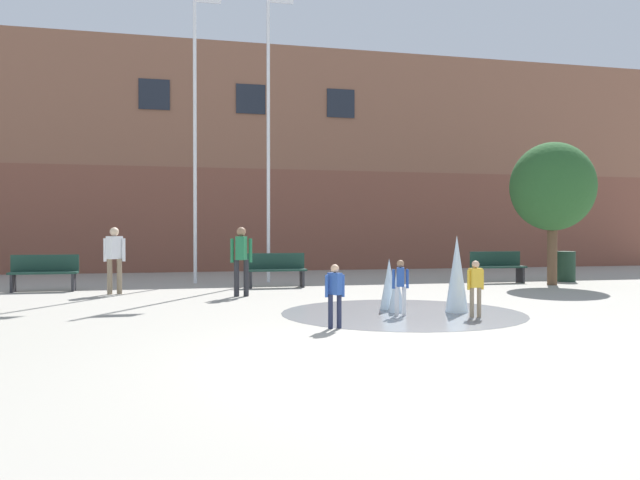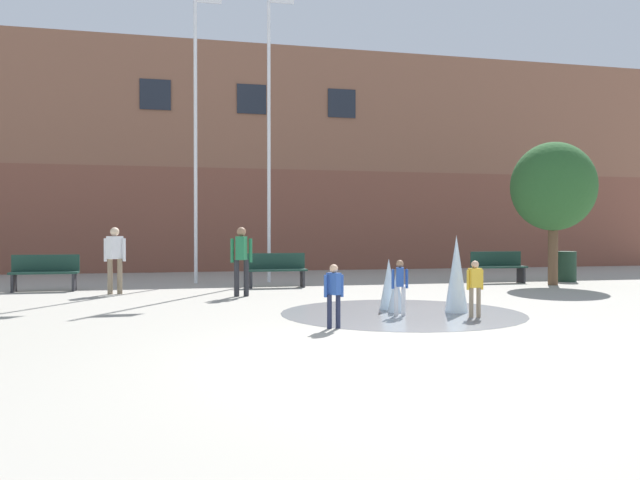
{
  "view_description": "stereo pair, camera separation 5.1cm",
  "coord_description": "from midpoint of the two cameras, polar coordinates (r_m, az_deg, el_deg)",
  "views": [
    {
      "loc": [
        -2.8,
        -6.71,
        1.48
      ],
      "look_at": [
        0.37,
        6.87,
        1.3
      ],
      "focal_mm": 35.0,
      "sensor_mm": 36.0,
      "label": 1
    },
    {
      "loc": [
        -2.75,
        -6.72,
        1.48
      ],
      "look_at": [
        0.37,
        6.87,
        1.3
      ],
      "focal_mm": 35.0,
      "sensor_mm": 36.0,
      "label": 2
    }
  ],
  "objects": [
    {
      "name": "trash_can",
      "position": [
        20.01,
        21.47,
        -2.26
      ],
      "size": [
        0.56,
        0.56,
        0.9
      ],
      "primitive_type": "cylinder",
      "color": "#193323",
      "rests_on": "ground"
    },
    {
      "name": "ground_plane",
      "position": [
        7.42,
        9.28,
        -10.78
      ],
      "size": [
        100.0,
        100.0,
        0.0
      ],
      "primitive_type": "plane",
      "color": "#9E998E"
    },
    {
      "name": "street_tree_near_building",
      "position": [
        18.54,
        20.41,
        4.56
      ],
      "size": [
        2.31,
        2.31,
        3.97
      ],
      "color": "brown",
      "rests_on": "ground"
    },
    {
      "name": "flagpole_right",
      "position": [
        18.75,
        -4.75,
        10.93
      ],
      "size": [
        0.8,
        0.1,
        9.08
      ],
      "color": "silver",
      "rests_on": "ground"
    },
    {
      "name": "flagpole_left",
      "position": [
        18.54,
        -11.37,
        10.76
      ],
      "size": [
        0.8,
        0.1,
        8.92
      ],
      "color": "silver",
      "rests_on": "ground"
    },
    {
      "name": "teen_by_trashcan",
      "position": [
        14.41,
        -7.31,
        -1.44
      ],
      "size": [
        0.5,
        0.39,
        1.59
      ],
      "rotation": [
        0.0,
        0.0,
        -1.9
      ],
      "color": "#28282D",
      "rests_on": "ground"
    },
    {
      "name": "child_with_pink_shirt",
      "position": [
        9.56,
        1.21,
        -4.67
      ],
      "size": [
        0.31,
        0.24,
        0.99
      ],
      "rotation": [
        0.0,
        0.0,
        -0.99
      ],
      "color": "#1E233D",
      "rests_on": "ground"
    },
    {
      "name": "splash_fountain",
      "position": [
        11.71,
        9.17,
        -4.35
      ],
      "size": [
        4.43,
        4.43,
        1.42
      ],
      "color": "gray",
      "rests_on": "ground"
    },
    {
      "name": "library_building",
      "position": [
        26.73,
        -7.18,
        6.79
      ],
      "size": [
        36.0,
        6.05,
        8.6
      ],
      "color": "brown",
      "rests_on": "ground"
    },
    {
      "name": "park_bench_far_right",
      "position": [
        18.84,
        15.84,
        -2.33
      ],
      "size": [
        1.6,
        0.44,
        0.91
      ],
      "color": "#28282D",
      "rests_on": "ground"
    },
    {
      "name": "adult_in_red",
      "position": [
        15.58,
        -18.37,
        -1.31
      ],
      "size": [
        0.5,
        0.38,
        1.59
      ],
      "rotation": [
        0.0,
        0.0,
        0.75
      ],
      "color": "#89755B",
      "rests_on": "ground"
    },
    {
      "name": "park_bench_near_trashcan",
      "position": [
        16.68,
        -4.14,
        -2.7
      ],
      "size": [
        1.6,
        0.44,
        0.91
      ],
      "color": "#28282D",
      "rests_on": "ground"
    },
    {
      "name": "park_bench_center",
      "position": [
        16.98,
        -23.99,
        -2.7
      ],
      "size": [
        1.6,
        0.44,
        0.91
      ],
      "color": "#28282D",
      "rests_on": "ground"
    },
    {
      "name": "child_in_fountain",
      "position": [
        11.09,
        7.24,
        -3.93
      ],
      "size": [
        0.31,
        0.24,
        0.99
      ],
      "rotation": [
        0.0,
        0.0,
        -1.87
      ],
      "color": "silver",
      "rests_on": "ground"
    },
    {
      "name": "child_running",
      "position": [
        11.11,
        13.9,
        -3.94
      ],
      "size": [
        0.31,
        0.15,
        0.99
      ],
      "rotation": [
        0.0,
        0.0,
        0.13
      ],
      "color": "#89755B",
      "rests_on": "ground"
    }
  ]
}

